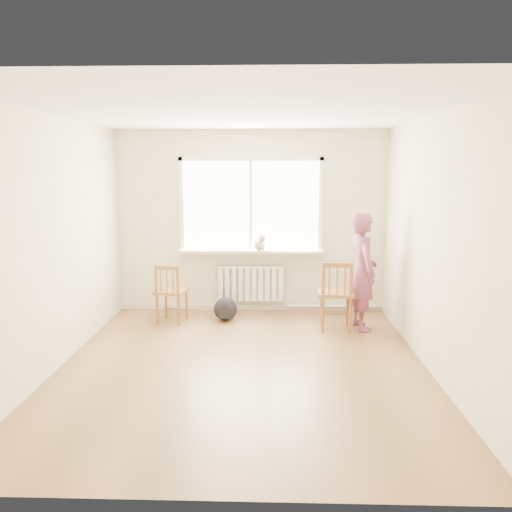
# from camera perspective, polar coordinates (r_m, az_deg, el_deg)

# --- Properties ---
(floor) EXTENTS (4.50, 4.50, 0.00)m
(floor) POSITION_cam_1_polar(r_m,az_deg,el_deg) (5.59, -1.51, -12.50)
(floor) COLOR #8C5E39
(floor) RESTS_ON ground
(ceiling) EXTENTS (4.50, 4.50, 0.00)m
(ceiling) POSITION_cam_1_polar(r_m,az_deg,el_deg) (5.20, -1.65, 16.19)
(ceiling) COLOR white
(ceiling) RESTS_ON back_wall
(back_wall) EXTENTS (4.00, 0.01, 2.70)m
(back_wall) POSITION_cam_1_polar(r_m,az_deg,el_deg) (7.46, -0.58, 3.89)
(back_wall) COLOR beige
(back_wall) RESTS_ON ground
(window) EXTENTS (2.12, 0.05, 1.42)m
(window) POSITION_cam_1_polar(r_m,az_deg,el_deg) (7.41, -0.59, 6.27)
(window) COLOR white
(window) RESTS_ON back_wall
(windowsill) EXTENTS (2.15, 0.22, 0.04)m
(windowsill) POSITION_cam_1_polar(r_m,az_deg,el_deg) (7.40, -0.61, 0.57)
(windowsill) COLOR white
(windowsill) RESTS_ON back_wall
(radiator) EXTENTS (1.00, 0.12, 0.55)m
(radiator) POSITION_cam_1_polar(r_m,az_deg,el_deg) (7.52, -0.60, -3.10)
(radiator) COLOR white
(radiator) RESTS_ON back_wall
(heating_pipe) EXTENTS (1.40, 0.04, 0.04)m
(heating_pipe) POSITION_cam_1_polar(r_m,az_deg,el_deg) (7.69, 8.81, -5.69)
(heating_pipe) COLOR silver
(heating_pipe) RESTS_ON back_wall
(baseboard) EXTENTS (4.00, 0.03, 0.08)m
(baseboard) POSITION_cam_1_polar(r_m,az_deg,el_deg) (7.69, -0.57, -5.87)
(baseboard) COLOR beige
(baseboard) RESTS_ON ground
(chair_left) EXTENTS (0.48, 0.46, 0.84)m
(chair_left) POSITION_cam_1_polar(r_m,az_deg,el_deg) (7.07, -9.76, -4.23)
(chair_left) COLOR olive
(chair_left) RESTS_ON floor
(chair_right) EXTENTS (0.49, 0.47, 0.94)m
(chair_right) POSITION_cam_1_polar(r_m,az_deg,el_deg) (6.72, 9.13, -4.48)
(chair_right) COLOR olive
(chair_right) RESTS_ON floor
(person) EXTENTS (0.47, 0.63, 1.57)m
(person) POSITION_cam_1_polar(r_m,az_deg,el_deg) (6.79, 12.07, -1.75)
(person) COLOR #B93D42
(person) RESTS_ON floor
(cat) EXTENTS (0.26, 0.40, 0.28)m
(cat) POSITION_cam_1_polar(r_m,az_deg,el_deg) (7.30, 0.44, 1.47)
(cat) COLOR beige
(cat) RESTS_ON windowsill
(backpack) EXTENTS (0.41, 0.36, 0.33)m
(backpack) POSITION_cam_1_polar(r_m,az_deg,el_deg) (7.14, -3.52, -6.08)
(backpack) COLOR black
(backpack) RESTS_ON floor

